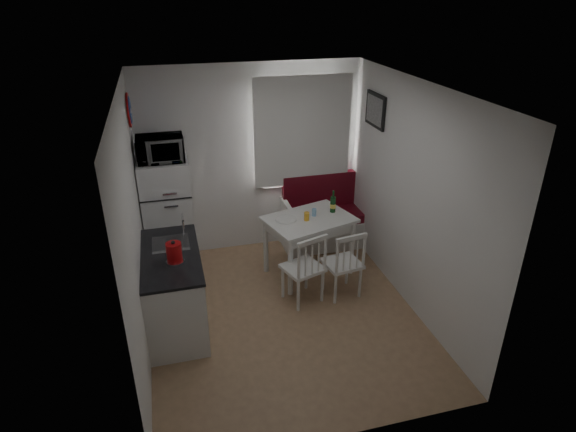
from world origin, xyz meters
name	(u,v)px	position (x,y,z in m)	size (l,w,h in m)	color
floor	(284,314)	(0.00, 0.00, 0.00)	(3.00, 3.50, 0.02)	#987351
ceiling	(282,88)	(0.00, 0.00, 2.60)	(3.00, 3.50, 0.02)	white
wall_back	(251,160)	(0.00, 1.75, 1.30)	(3.00, 0.02, 2.60)	white
wall_front	(342,313)	(0.00, -1.75, 1.30)	(3.00, 0.02, 2.60)	white
wall_left	(135,231)	(-1.50, 0.00, 1.30)	(0.02, 3.50, 2.60)	white
wall_right	(413,199)	(1.50, 0.00, 1.30)	(0.02, 3.50, 2.60)	white
window	(301,134)	(0.70, 1.72, 1.62)	(1.22, 0.06, 1.47)	white
curtain	(303,132)	(0.70, 1.65, 1.68)	(1.35, 0.02, 1.50)	white
kitchen_counter	(174,289)	(-1.20, 0.16, 0.46)	(0.62, 1.32, 1.16)	white
wall_sign	(130,110)	(-1.47, 1.45, 2.15)	(0.40, 0.40, 0.03)	#194398
picture_frame	(375,110)	(1.48, 1.10, 2.05)	(0.04, 0.52, 0.42)	black
bench	(331,221)	(1.11, 1.51, 0.34)	(1.45, 0.56, 1.04)	white
dining_table	(309,224)	(0.55, 0.81, 0.71)	(1.23, 1.02, 0.80)	white
chair_left	(305,263)	(0.30, 0.14, 0.57)	(0.54, 0.53, 0.49)	white
chair_right	(345,258)	(0.80, 0.15, 0.55)	(0.47, 0.46, 0.48)	white
fridge	(168,216)	(-1.18, 1.40, 0.77)	(0.61, 0.61, 1.54)	white
microwave	(160,149)	(-1.18, 1.35, 1.69)	(0.56, 0.38, 0.31)	white
kettle	(174,252)	(-1.15, -0.04, 1.03)	(0.19, 0.19, 0.25)	#BA0E11
wine_bottle	(333,201)	(0.90, 0.91, 0.95)	(0.07, 0.07, 0.30)	#133E19
drinking_glass_orange	(307,216)	(0.50, 0.76, 0.85)	(0.07, 0.07, 0.11)	yellow
drinking_glass_blue	(314,212)	(0.63, 0.86, 0.85)	(0.06, 0.06, 0.09)	#8BBEEC
plate	(286,219)	(0.25, 0.83, 0.81)	(0.26, 0.26, 0.02)	white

